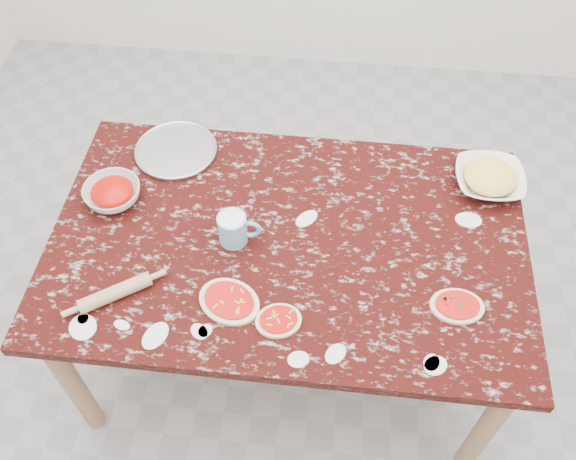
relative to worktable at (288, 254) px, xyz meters
The scene contains 10 objects.
ground 0.67m from the worktable, ahead, with size 4.00×4.00×0.00m, color gray.
worktable is the anchor object (origin of this frame).
pizza_tray 0.60m from the worktable, 141.99° to the left, with size 0.30×0.30×0.01m, color #B2B2B7.
sauce_bowl 0.65m from the worktable, behind, with size 0.20×0.20×0.06m, color white.
cheese_bowl 0.76m from the worktable, 25.06° to the left, with size 0.24×0.24×0.06m, color white.
flour_mug 0.23m from the worktable, behind, with size 0.14×0.10×0.11m.
pizza_left 0.32m from the worktable, 119.97° to the right, with size 0.25×0.23×0.02m.
pizza_mid 0.33m from the worktable, 88.83° to the right, with size 0.17×0.15×0.02m.
pizza_right 0.59m from the worktable, 20.54° to the right, with size 0.17×0.14×0.02m.
rolling_pin 0.59m from the worktable, 150.82° to the right, with size 0.05×0.05×0.23m, color tan.
Camera 1 is at (0.14, -1.23, 2.38)m, focal length 38.07 mm.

